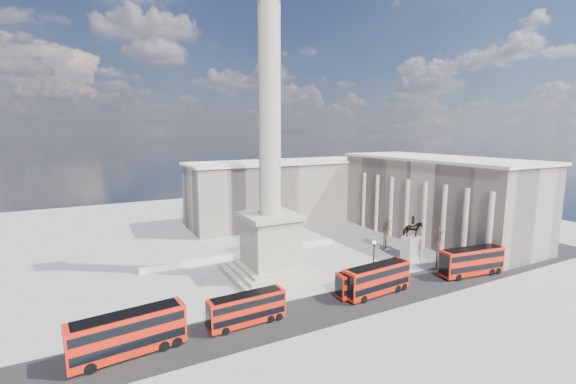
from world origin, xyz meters
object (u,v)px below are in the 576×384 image
at_px(red_bus_c, 378,279).
at_px(pedestrian_walking, 374,280).
at_px(equestrian_statue, 412,245).
at_px(nelsons_column, 270,201).
at_px(pedestrian_standing, 444,263).
at_px(red_bus_b, 367,281).
at_px(red_bus_d, 472,261).
at_px(red_bus_e, 129,333).
at_px(pedestrian_crossing, 350,273).
at_px(victorian_lamp, 374,258).
at_px(red_bus_a, 247,309).

distance_m(red_bus_c, pedestrian_walking, 3.96).
bearing_deg(equestrian_statue, red_bus_c, -150.92).
height_order(nelsons_column, equestrian_statue, nelsons_column).
bearing_deg(pedestrian_walking, red_bus_c, -129.24).
bearing_deg(pedestrian_standing, nelsons_column, -29.38).
distance_m(red_bus_b, equestrian_statue, 19.47).
relative_size(red_bus_b, red_bus_d, 0.82).
relative_size(red_bus_b, pedestrian_standing, 5.25).
bearing_deg(red_bus_e, red_bus_b, -5.39).
distance_m(nelsons_column, pedestrian_crossing, 18.12).
relative_size(nelsons_column, pedestrian_walking, 32.53).
bearing_deg(pedestrian_walking, red_bus_e, 177.63).
height_order(victorian_lamp, pedestrian_crossing, victorian_lamp).
distance_m(red_bus_a, pedestrian_crossing, 22.24).
relative_size(pedestrian_walking, pedestrian_standing, 0.81).
xyz_separation_m(red_bus_e, victorian_lamp, (37.24, 3.64, 1.59)).
distance_m(pedestrian_standing, pedestrian_crossing, 18.18).
relative_size(red_bus_b, victorian_lamp, 1.40).
bearing_deg(red_bus_e, red_bus_d, -7.83).
bearing_deg(red_bus_c, red_bus_d, -8.77).
bearing_deg(equestrian_statue, red_bus_e, -170.22).
bearing_deg(pedestrian_standing, red_bus_b, -0.61).
relative_size(red_bus_e, pedestrian_standing, 6.54).
xyz_separation_m(red_bus_c, pedestrian_walking, (1.92, 3.03, -1.67)).
relative_size(red_bus_c, victorian_lamp, 1.64).
xyz_separation_m(nelsons_column, red_bus_a, (-9.87, -14.01, -10.77)).
xyz_separation_m(red_bus_c, red_bus_e, (-34.85, 0.15, 0.15)).
relative_size(red_bus_c, equestrian_statue, 1.33).
height_order(victorian_lamp, equestrian_statue, equestrian_statue).
height_order(red_bus_d, pedestrian_crossing, red_bus_d).
relative_size(red_bus_a, pedestrian_walking, 6.64).
distance_m(red_bus_b, victorian_lamp, 5.47).
distance_m(nelsons_column, red_bus_a, 20.25).
relative_size(red_bus_a, victorian_lamp, 1.43).
bearing_deg(pedestrian_walking, victorian_lamp, 51.49).
height_order(equestrian_statue, pedestrian_walking, equestrian_statue).
height_order(red_bus_e, pedestrian_walking, red_bus_e).
distance_m(red_bus_c, equestrian_statue, 18.38).
bearing_deg(pedestrian_crossing, pedestrian_walking, 168.19).
height_order(red_bus_a, pedestrian_walking, red_bus_a).
bearing_deg(pedestrian_walking, pedestrian_standing, -6.85).
distance_m(red_bus_d, pedestrian_crossing, 21.04).
relative_size(red_bus_a, red_bus_e, 0.82).
bearing_deg(red_bus_a, victorian_lamp, 6.00).
distance_m(red_bus_d, equestrian_statue, 10.97).
distance_m(red_bus_e, pedestrian_walking, 36.93).
xyz_separation_m(red_bus_b, pedestrian_crossing, (1.87, 6.55, -1.23)).
relative_size(red_bus_d, pedestrian_crossing, 7.06).
height_order(red_bus_a, pedestrian_crossing, red_bus_a).
bearing_deg(pedestrian_standing, red_bus_a, -4.08).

